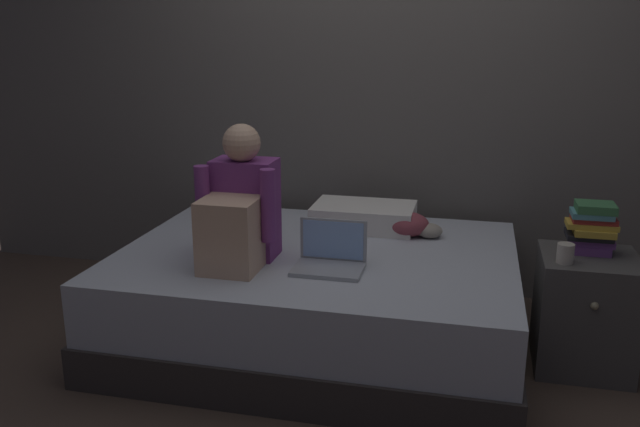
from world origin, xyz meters
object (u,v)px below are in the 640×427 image
at_px(clothes_pile, 412,225).
at_px(laptop, 330,257).
at_px(book_stack, 592,228).
at_px(person_sitting, 239,211).
at_px(bed, 318,297).
at_px(nightstand, 584,312).
at_px(mug, 565,253).
at_px(pillow, 364,216).

bearing_deg(clothes_pile, laptop, -117.60).
relative_size(book_stack, clothes_pile, 0.79).
distance_m(person_sitting, laptop, 0.48).
bearing_deg(person_sitting, laptop, 0.34).
relative_size(laptop, clothes_pile, 1.04).
distance_m(bed, nightstand, 1.30).
relative_size(nightstand, mug, 6.20).
bearing_deg(clothes_pile, pillow, 161.94).
bearing_deg(bed, laptop, -64.20).
xyz_separation_m(person_sitting, mug, (1.49, 0.17, -0.15)).
bearing_deg(pillow, laptop, -93.25).
xyz_separation_m(person_sitting, book_stack, (1.62, 0.35, -0.07)).
relative_size(bed, clothes_pile, 6.53).
height_order(bed, book_stack, book_stack).
relative_size(pillow, mug, 6.22).
relative_size(nightstand, laptop, 1.74).
height_order(pillow, clothes_pile, pillow).
bearing_deg(clothes_pile, nightstand, -20.08).
relative_size(bed, book_stack, 8.31).
distance_m(laptop, book_stack, 1.24).
bearing_deg(clothes_pile, person_sitting, -141.21).
bearing_deg(pillow, book_stack, -16.85).
xyz_separation_m(nightstand, pillow, (-1.14, 0.41, 0.29)).
relative_size(pillow, clothes_pile, 1.83).
relative_size(person_sitting, clothes_pile, 2.14).
xyz_separation_m(bed, mug, (1.17, -0.08, 0.36)).
bearing_deg(mug, nightstand, 42.69).
relative_size(bed, person_sitting, 3.05).
distance_m(laptop, clothes_pile, 0.68).
height_order(nightstand, pillow, pillow).
distance_m(person_sitting, clothes_pile, 0.99).
bearing_deg(pillow, person_sitting, -124.47).
bearing_deg(mug, book_stack, 54.00).
bearing_deg(nightstand, laptop, -166.27).
distance_m(nightstand, mug, 0.37).
height_order(nightstand, book_stack, book_stack).
height_order(nightstand, person_sitting, person_sitting).
relative_size(nightstand, pillow, 1.00).
xyz_separation_m(bed, laptop, (0.12, -0.25, 0.31)).
height_order(nightstand, laptop, laptop).
relative_size(nightstand, book_stack, 2.32).
xyz_separation_m(book_stack, clothes_pile, (-0.87, 0.26, -0.12)).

